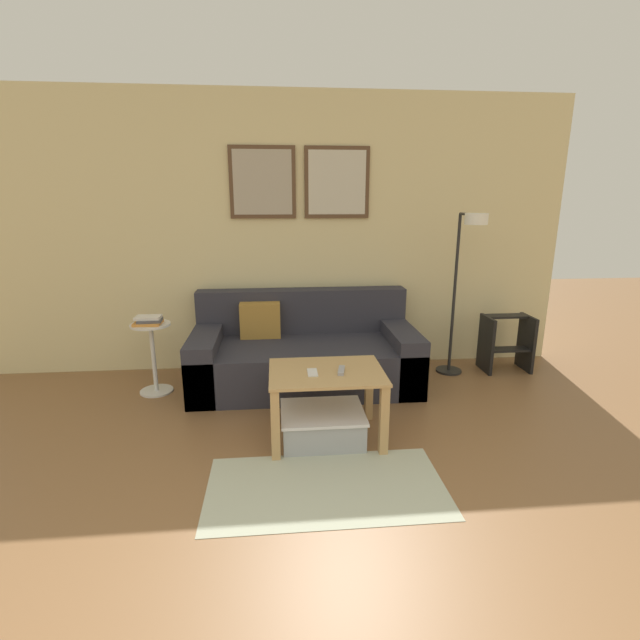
% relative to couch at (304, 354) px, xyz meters
% --- Properties ---
extents(wall_back, '(5.60, 0.09, 2.55)m').
position_rel_couch_xyz_m(wall_back, '(-0.25, 0.49, 1.02)').
color(wall_back, beige).
rests_on(wall_back, ground_plane).
extents(area_rug, '(1.38, 0.72, 0.01)m').
position_rel_couch_xyz_m(area_rug, '(0.03, -1.60, -0.26)').
color(area_rug, '#B2B79E').
rests_on(area_rug, ground_plane).
extents(couch, '(1.95, 0.95, 0.79)m').
position_rel_couch_xyz_m(couch, '(0.00, 0.00, 0.00)').
color(couch, '#2D2D38').
rests_on(couch, ground_plane).
extents(coffee_table, '(0.77, 0.57, 0.49)m').
position_rel_couch_xyz_m(coffee_table, '(0.09, -1.02, 0.12)').
color(coffee_table, tan).
rests_on(coffee_table, ground_plane).
extents(storage_bin, '(0.57, 0.46, 0.21)m').
position_rel_couch_xyz_m(storage_bin, '(0.06, -1.04, -0.16)').
color(storage_bin, '#9EA3A8').
rests_on(storage_bin, ground_plane).
extents(floor_lamp, '(0.24, 0.55, 1.50)m').
position_rel_couch_xyz_m(floor_lamp, '(1.40, -0.07, 0.75)').
color(floor_lamp, black).
rests_on(floor_lamp, ground_plane).
extents(side_table, '(0.33, 0.33, 0.61)m').
position_rel_couch_xyz_m(side_table, '(-1.28, -0.10, 0.10)').
color(side_table, silver).
rests_on(side_table, ground_plane).
extents(book_stack, '(0.23, 0.18, 0.07)m').
position_rel_couch_xyz_m(book_stack, '(-1.29, -0.12, 0.37)').
color(book_stack, '#D18438').
rests_on(book_stack, side_table).
extents(remote_control, '(0.07, 0.15, 0.02)m').
position_rel_couch_xyz_m(remote_control, '(0.19, -1.05, 0.24)').
color(remote_control, '#99999E').
rests_on(remote_control, coffee_table).
extents(cell_phone, '(0.07, 0.14, 0.01)m').
position_rel_couch_xyz_m(cell_phone, '(-0.01, -1.05, 0.23)').
color(cell_phone, silver).
rests_on(cell_phone, coffee_table).
extents(step_stool, '(0.43, 0.30, 0.54)m').
position_rel_couch_xyz_m(step_stool, '(1.95, 0.12, 0.02)').
color(step_stool, black).
rests_on(step_stool, ground_plane).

